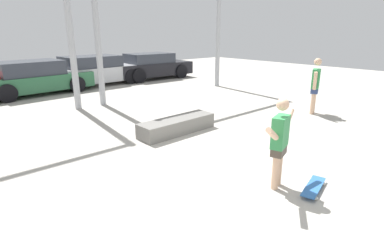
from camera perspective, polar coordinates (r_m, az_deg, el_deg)
The scene contains 8 objects.
ground_plane at distance 5.59m, azimuth 9.10°, elevation -9.51°, with size 36.00×36.00×0.00m, color #B2ADA3.
skateboarder at distance 4.89m, azimuth 16.35°, elevation -3.53°, with size 1.28×0.47×1.48m.
skateboard at distance 5.25m, azimuth 22.15°, elevation -11.61°, with size 0.83×0.40×0.08m.
grind_box at distance 7.49m, azimuth -2.86°, elevation -0.95°, with size 2.06×0.59×0.37m, color slate.
parked_car_green at distance 13.66m, azimuth -27.90°, elevation 7.14°, with size 4.34×2.23×1.33m.
parked_car_silver at distance 14.97m, azimuth -18.13°, elevation 9.00°, with size 4.54×2.20×1.36m.
parked_car_black at distance 16.34m, azimuth -7.69°, elevation 10.20°, with size 4.28×1.93×1.35m.
bystander at distance 9.84m, azimuth 22.43°, elevation 6.46°, with size 0.74×0.39×1.69m.
Camera 1 is at (-3.92, -3.15, 2.44)m, focal length 28.00 mm.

